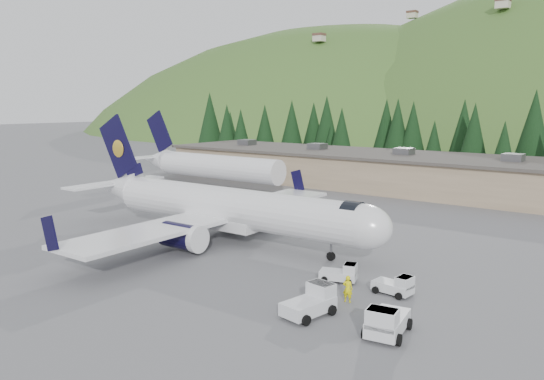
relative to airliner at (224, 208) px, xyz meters
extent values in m
plane|color=#5E5E63|center=(1.00, 0.03, -3.04)|extent=(600.00, 600.00, 0.00)
cylinder|color=white|center=(1.00, 0.03, 0.15)|extent=(26.37, 4.19, 3.53)
ellipsoid|color=white|center=(14.15, 0.36, 0.15)|extent=(4.68, 3.64, 3.53)
cylinder|color=black|center=(13.21, 0.33, 0.58)|extent=(1.39, 2.94, 2.91)
cone|color=white|center=(-14.95, -0.38, 0.53)|extent=(5.72, 3.67, 3.53)
cube|color=white|center=(0.07, 0.00, -1.33)|extent=(7.59, 3.19, 0.94)
cube|color=white|center=(-0.87, -0.02, -0.79)|extent=(5.97, 32.05, 0.33)
cube|color=black|center=(-2.68, 15.90, 0.43)|extent=(1.90, 0.19, 2.70)
cube|color=black|center=(-1.88, -16.02, 0.43)|extent=(1.90, 0.19, 2.70)
cylinder|color=black|center=(-0.07, 5.45, -1.58)|extent=(4.00, 2.26, 2.16)
cylinder|color=white|center=(1.71, 5.49, -1.58)|extent=(0.62, 2.30, 2.29)
cube|color=white|center=(-0.07, 5.45, -1.07)|extent=(2.07, 0.29, 0.85)
cylinder|color=black|center=(0.20, -5.44, -1.58)|extent=(4.00, 2.26, 2.16)
cylinder|color=white|center=(1.99, -5.40, -1.58)|extent=(0.62, 2.30, 2.29)
cube|color=white|center=(0.20, -5.44, -1.07)|extent=(2.07, 0.29, 0.85)
cube|color=black|center=(-14.77, -0.37, 4.92)|extent=(5.81, 0.43, 6.89)
ellipsoid|color=yellow|center=(-14.58, -0.18, 4.73)|extent=(1.86, 0.22, 1.86)
ellipsoid|color=yellow|center=(-14.57, -0.55, 4.73)|extent=(1.86, 0.22, 1.86)
cube|color=black|center=(-12.32, -0.31, 2.48)|extent=(2.60, 0.30, 1.86)
cube|color=white|center=(-15.42, -0.39, 1.00)|extent=(2.74, 11.79, 0.21)
cylinder|color=slate|center=(11.33, 0.28, -2.19)|extent=(0.19, 0.19, 1.69)
cylinder|color=black|center=(11.33, 0.28, -2.68)|extent=(0.72, 0.28, 0.71)
cylinder|color=slate|center=(-1.87, 2.49, -2.10)|extent=(0.23, 0.23, 1.88)
cylinder|color=black|center=(-1.50, 2.50, -2.52)|extent=(1.04, 0.35, 1.03)
cylinder|color=black|center=(-2.25, 2.48, -2.52)|extent=(1.04, 0.35, 1.03)
cylinder|color=slate|center=(-1.75, -2.58, -2.10)|extent=(0.23, 0.23, 1.88)
cylinder|color=black|center=(-1.37, -2.57, -2.52)|extent=(1.04, 0.35, 1.03)
cylinder|color=black|center=(-2.12, -2.59, -2.52)|extent=(1.04, 0.35, 1.03)
cylinder|color=white|center=(-21.00, 22.03, 0.16)|extent=(22.00, 3.60, 3.60)
cone|color=white|center=(-35.00, 22.03, 0.36)|extent=(5.00, 3.60, 3.60)
cube|color=black|center=(-34.00, 22.03, 4.96)|extent=(5.82, 0.28, 6.89)
cube|color=white|center=(-35.00, 22.03, 0.96)|extent=(2.40, 11.00, 0.20)
cube|color=silver|center=(14.36, -3.78, -2.57)|extent=(2.84, 2.04, 0.60)
cube|color=silver|center=(15.17, -3.50, -2.06)|extent=(1.20, 1.41, 0.77)
cube|color=black|center=(15.17, -3.50, -1.72)|extent=(1.09, 1.30, 0.09)
cylinder|color=black|center=(14.94, -2.85, -2.80)|extent=(0.51, 0.33, 0.48)
cylinder|color=black|center=(15.39, -4.15, -2.80)|extent=(0.51, 0.33, 0.48)
cylinder|color=black|center=(13.33, -3.41, -2.80)|extent=(0.51, 0.33, 0.48)
cylinder|color=black|center=(13.78, -4.70, -2.80)|extent=(0.51, 0.33, 0.48)
cube|color=silver|center=(18.51, -3.79, -2.57)|extent=(2.70, 1.53, 0.60)
cube|color=silver|center=(19.37, -3.87, -2.05)|extent=(0.97, 1.28, 0.78)
cube|color=black|center=(19.37, -3.87, -1.70)|extent=(0.88, 1.19, 0.09)
cylinder|color=black|center=(19.44, -3.18, -2.80)|extent=(0.50, 0.23, 0.48)
cylinder|color=black|center=(19.31, -4.56, -2.80)|extent=(0.50, 0.23, 0.48)
cylinder|color=black|center=(17.72, -3.02, -2.80)|extent=(0.50, 0.23, 0.48)
cylinder|color=black|center=(17.59, -4.39, -2.80)|extent=(0.50, 0.23, 0.48)
cube|color=silver|center=(16.09, -10.27, -2.43)|extent=(2.24, 3.59, 0.78)
cube|color=silver|center=(16.29, -9.18, -1.76)|extent=(1.74, 1.38, 1.00)
cube|color=black|center=(16.29, -9.18, -1.31)|extent=(1.61, 1.25, 0.11)
cylinder|color=black|center=(15.41, -9.02, -2.73)|extent=(0.35, 0.66, 0.62)
cylinder|color=black|center=(17.17, -9.33, -2.73)|extent=(0.35, 0.66, 0.62)
cylinder|color=black|center=(15.02, -11.21, -2.73)|extent=(0.35, 0.66, 0.62)
cylinder|color=black|center=(16.77, -11.53, -2.73)|extent=(0.35, 0.66, 0.62)
cube|color=#8C765C|center=(-4.00, 38.03, -0.64)|extent=(70.00, 16.00, 4.80)
cube|color=#47423D|center=(-4.00, 38.03, 1.91)|extent=(71.00, 17.00, 0.40)
cube|color=slate|center=(-29.00, 38.03, 2.56)|extent=(2.50, 2.50, 1.00)
cube|color=slate|center=(-14.00, 38.03, 2.56)|extent=(2.50, 2.50, 1.00)
cube|color=slate|center=(1.00, 38.03, 2.56)|extent=(2.50, 2.50, 1.00)
cube|color=slate|center=(16.00, 38.03, 2.56)|extent=(2.50, 2.50, 1.00)
cube|color=silver|center=(20.94, -9.75, -2.41)|extent=(2.24, 3.65, 0.80)
cube|color=silver|center=(21.12, -10.87, -1.73)|extent=(1.76, 1.38, 1.03)
cube|color=black|center=(21.12, -10.87, -1.27)|extent=(1.63, 1.25, 0.11)
cylinder|color=black|center=(22.02, -10.72, -2.72)|extent=(0.35, 0.67, 0.64)
cylinder|color=black|center=(20.23, -11.02, -2.72)|extent=(0.35, 0.67, 0.64)
cylinder|color=black|center=(21.65, -8.47, -2.72)|extent=(0.35, 0.67, 0.64)
cylinder|color=black|center=(19.85, -8.77, -2.72)|extent=(0.35, 0.67, 0.64)
imported|color=#F7EC09|center=(16.85, -6.88, -2.17)|extent=(0.71, 0.54, 1.75)
cone|color=black|center=(-59.28, 67.54, 3.01)|extent=(4.44, 4.44, 9.08)
cone|color=black|center=(-55.89, 56.59, 5.64)|extent=(6.36, 6.36, 13.02)
cone|color=black|center=(-49.51, 55.50, 4.07)|extent=(5.21, 5.21, 10.66)
cone|color=black|center=(-46.12, 56.36, 3.43)|extent=(4.74, 4.74, 9.70)
cone|color=black|center=(-42.27, 60.29, 4.03)|extent=(5.18, 5.18, 10.60)
cone|color=black|center=(-36.63, 62.92, 4.58)|extent=(5.58, 5.58, 11.42)
cone|color=black|center=(-33.46, 67.07, 4.31)|extent=(5.39, 5.39, 11.02)
cone|color=black|center=(-28.60, 64.74, 5.13)|extent=(5.99, 5.99, 12.25)
cone|color=black|center=(-25.64, 61.99, 1.89)|extent=(3.61, 3.61, 7.39)
cone|color=black|center=(-20.59, 57.36, 3.70)|extent=(4.94, 4.94, 10.10)
cone|color=black|center=(-15.04, 65.88, 4.69)|extent=(5.67, 5.67, 11.60)
cone|color=black|center=(-11.43, 63.35, 4.72)|extent=(5.69, 5.69, 11.63)
cone|color=black|center=(-8.40, 63.75, 4.41)|extent=(5.46, 5.46, 11.17)
cone|color=black|center=(-3.38, 61.87, 2.37)|extent=(3.97, 3.97, 8.12)
cone|color=black|center=(1.01, 64.87, 4.62)|extent=(5.61, 5.61, 11.48)
cone|color=black|center=(4.33, 60.16, 4.22)|extent=(5.32, 5.32, 10.89)
cone|color=black|center=(10.74, 54.61, 2.59)|extent=(4.13, 4.13, 8.45)
cone|color=black|center=(13.72, 60.95, 5.47)|extent=(6.24, 6.24, 12.77)
ellipsoid|color=#325620|center=(-89.00, 170.03, -78.04)|extent=(336.00, 240.00, 240.00)
camera|label=1|loc=(32.48, -35.41, 9.44)|focal=35.00mm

